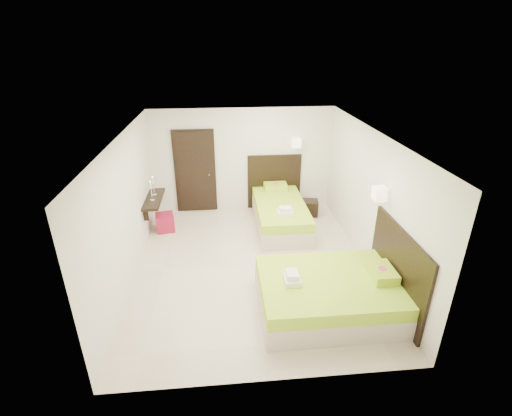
{
  "coord_description": "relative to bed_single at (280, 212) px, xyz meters",
  "views": [
    {
      "loc": [
        -0.52,
        -6.19,
        4.1
      ],
      "look_at": [
        0.1,
        0.3,
        1.1
      ],
      "focal_mm": 26.0,
      "sensor_mm": 36.0,
      "label": 1
    }
  ],
  "objects": [
    {
      "name": "door",
      "position": [
        -2.01,
        1.01,
        0.71
      ],
      "size": [
        1.02,
        0.15,
        2.14
      ],
      "color": "black",
      "rests_on": "ground"
    },
    {
      "name": "bed_double",
      "position": [
        0.39,
        -3.11,
        -0.01
      ],
      "size": [
        2.25,
        1.91,
        1.86
      ],
      "color": "beige",
      "rests_on": "ground"
    },
    {
      "name": "floor",
      "position": [
        -0.81,
        -1.69,
        -0.34
      ],
      "size": [
        5.5,
        5.5,
        0.0
      ],
      "primitive_type": "plane",
      "color": "beige",
      "rests_on": "ground"
    },
    {
      "name": "nightstand",
      "position": [
        0.82,
        0.47,
        -0.15
      ],
      "size": [
        0.49,
        0.45,
        0.38
      ],
      "primitive_type": "cube",
      "rotation": [
        0.0,
        0.0,
        -0.18
      ],
      "color": "black",
      "rests_on": "ground"
    },
    {
      "name": "ottoman",
      "position": [
        -2.7,
        -0.04,
        -0.14
      ],
      "size": [
        0.47,
        0.47,
        0.4
      ],
      "primitive_type": "cube",
      "rotation": [
        0.0,
        0.0,
        0.2
      ],
      "color": "maroon",
      "rests_on": "ground"
    },
    {
      "name": "console_shelf",
      "position": [
        -2.89,
        -0.09,
        0.48
      ],
      "size": [
        0.35,
        1.2,
        0.78
      ],
      "color": "black",
      "rests_on": "ground"
    },
    {
      "name": "bed_single",
      "position": [
        0.0,
        0.0,
        0.0
      ],
      "size": [
        1.37,
        2.28,
        1.88
      ],
      "color": "beige",
      "rests_on": "ground"
    }
  ]
}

